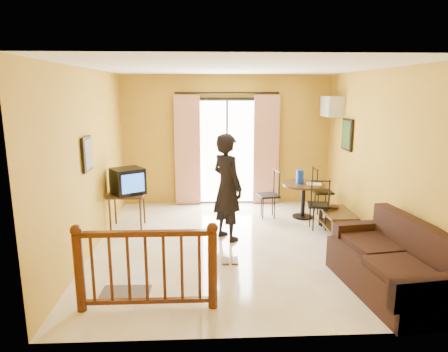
{
  "coord_description": "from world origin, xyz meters",
  "views": [
    {
      "loc": [
        -0.47,
        -6.12,
        2.48
      ],
      "look_at": [
        -0.17,
        0.2,
        1.11
      ],
      "focal_mm": 32.0,
      "sensor_mm": 36.0,
      "label": 1
    }
  ],
  "objects_px": {
    "coffee_table": "(337,218)",
    "sofa": "(395,267)",
    "television": "(128,181)",
    "standing_person": "(227,187)",
    "dining_table": "(304,191)"
  },
  "relations": [
    {
      "from": "coffee_table",
      "to": "sofa",
      "type": "xyz_separation_m",
      "value": [
        0.01,
        -2.14,
        0.08
      ]
    },
    {
      "from": "coffee_table",
      "to": "sofa",
      "type": "height_order",
      "value": "sofa"
    },
    {
      "from": "television",
      "to": "standing_person",
      "type": "distance_m",
      "value": 1.87
    },
    {
      "from": "standing_person",
      "to": "dining_table",
      "type": "bearing_deg",
      "value": -91.51
    },
    {
      "from": "television",
      "to": "sofa",
      "type": "xyz_separation_m",
      "value": [
        3.73,
        -2.57,
        -0.54
      ]
    },
    {
      "from": "television",
      "to": "coffee_table",
      "type": "distance_m",
      "value": 3.79
    },
    {
      "from": "television",
      "to": "sofa",
      "type": "distance_m",
      "value": 4.56
    },
    {
      "from": "dining_table",
      "to": "coffee_table",
      "type": "relative_size",
      "value": 0.95
    },
    {
      "from": "coffee_table",
      "to": "television",
      "type": "bearing_deg",
      "value": 173.36
    },
    {
      "from": "sofa",
      "to": "television",
      "type": "bearing_deg",
      "value": 137.96
    },
    {
      "from": "dining_table",
      "to": "coffee_table",
      "type": "bearing_deg",
      "value": -65.16
    },
    {
      "from": "television",
      "to": "dining_table",
      "type": "relative_size",
      "value": 0.84
    },
    {
      "from": "sofa",
      "to": "standing_person",
      "type": "bearing_deg",
      "value": 128.11
    },
    {
      "from": "dining_table",
      "to": "coffee_table",
      "type": "xyz_separation_m",
      "value": [
        0.4,
        -0.87,
        -0.29
      ]
    },
    {
      "from": "dining_table",
      "to": "standing_person",
      "type": "distance_m",
      "value": 1.93
    }
  ]
}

